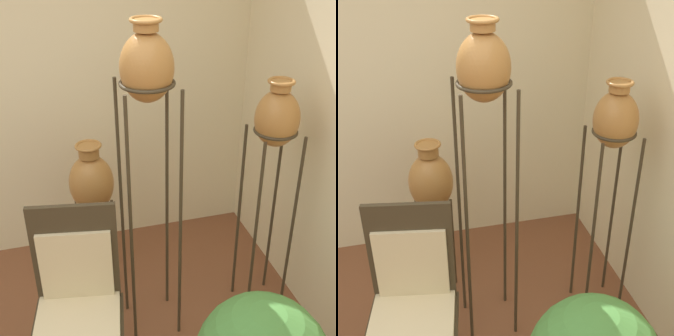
% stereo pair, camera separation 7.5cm
% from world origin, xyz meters
% --- Properties ---
extents(vase_stand_tall, '(0.31, 0.31, 2.01)m').
position_xyz_m(vase_stand_tall, '(0.86, 0.85, 1.69)').
color(vase_stand_tall, '#382D1E').
rests_on(vase_stand_tall, ground_plane).
extents(vase_stand_medium, '(0.27, 0.27, 1.64)m').
position_xyz_m(vase_stand_medium, '(1.62, 0.83, 1.35)').
color(vase_stand_medium, '#382D1E').
rests_on(vase_stand_medium, ground_plane).
extents(vase_stand_short, '(0.30, 0.30, 1.12)m').
position_xyz_m(vase_stand_short, '(0.58, 1.38, 0.83)').
color(vase_stand_short, '#382D1E').
rests_on(vase_stand_short, ground_plane).
extents(chair, '(0.55, 0.52, 1.14)m').
position_xyz_m(chair, '(0.38, 0.54, 0.64)').
color(chair, '#382D1E').
rests_on(chair, ground_plane).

